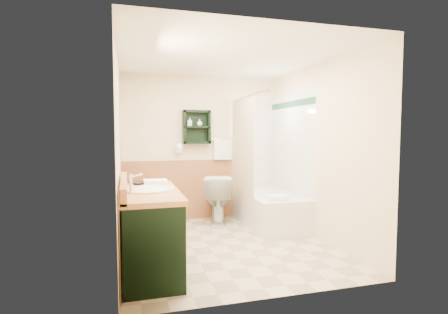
% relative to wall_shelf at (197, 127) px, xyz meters
% --- Properties ---
extents(floor, '(3.00, 3.00, 0.00)m').
position_rel_wall_shelf_xyz_m(floor, '(0.10, -1.41, -1.55)').
color(floor, beige).
rests_on(floor, ground).
extents(back_wall, '(2.60, 0.04, 2.40)m').
position_rel_wall_shelf_xyz_m(back_wall, '(0.10, 0.11, -0.35)').
color(back_wall, '#FBEFC4').
rests_on(back_wall, ground).
extents(left_wall, '(0.04, 3.00, 2.40)m').
position_rel_wall_shelf_xyz_m(left_wall, '(-1.22, -1.41, -0.35)').
color(left_wall, '#FBEFC4').
rests_on(left_wall, ground).
extents(right_wall, '(0.04, 3.00, 2.40)m').
position_rel_wall_shelf_xyz_m(right_wall, '(1.42, -1.41, -0.35)').
color(right_wall, '#FBEFC4').
rests_on(right_wall, ground).
extents(ceiling, '(2.60, 3.00, 0.04)m').
position_rel_wall_shelf_xyz_m(ceiling, '(0.10, -1.41, 0.87)').
color(ceiling, white).
rests_on(ceiling, back_wall).
extents(wainscot_left, '(2.98, 2.98, 1.00)m').
position_rel_wall_shelf_xyz_m(wainscot_left, '(-1.19, -1.41, -1.05)').
color(wainscot_left, '#A86A44').
rests_on(wainscot_left, left_wall).
extents(wainscot_back, '(2.58, 2.58, 1.00)m').
position_rel_wall_shelf_xyz_m(wainscot_back, '(0.10, 0.08, -1.05)').
color(wainscot_back, '#A86A44').
rests_on(wainscot_back, back_wall).
extents(mirror_frame, '(1.30, 1.30, 1.00)m').
position_rel_wall_shelf_xyz_m(mirror_frame, '(-1.17, -1.96, -0.05)').
color(mirror_frame, brown).
rests_on(mirror_frame, left_wall).
extents(mirror_glass, '(1.20, 1.20, 0.90)m').
position_rel_wall_shelf_xyz_m(mirror_glass, '(-1.17, -1.96, -0.05)').
color(mirror_glass, white).
rests_on(mirror_glass, left_wall).
extents(tile_right, '(1.50, 1.50, 2.10)m').
position_rel_wall_shelf_xyz_m(tile_right, '(1.38, -0.66, -0.50)').
color(tile_right, white).
rests_on(tile_right, right_wall).
extents(tile_back, '(0.95, 0.95, 2.10)m').
position_rel_wall_shelf_xyz_m(tile_back, '(1.13, 0.07, -0.50)').
color(tile_back, white).
rests_on(tile_back, back_wall).
extents(tile_accent, '(1.50, 1.50, 0.10)m').
position_rel_wall_shelf_xyz_m(tile_accent, '(1.37, -0.66, 0.35)').
color(tile_accent, '#15492D').
rests_on(tile_accent, right_wall).
extents(wall_shelf, '(0.45, 0.15, 0.55)m').
position_rel_wall_shelf_xyz_m(wall_shelf, '(0.00, 0.00, 0.00)').
color(wall_shelf, black).
rests_on(wall_shelf, back_wall).
extents(hair_dryer, '(0.10, 0.24, 0.18)m').
position_rel_wall_shelf_xyz_m(hair_dryer, '(-0.30, 0.02, -0.35)').
color(hair_dryer, white).
rests_on(hair_dryer, back_wall).
extents(towel_bar, '(0.40, 0.06, 0.40)m').
position_rel_wall_shelf_xyz_m(towel_bar, '(0.45, 0.04, -0.20)').
color(towel_bar, white).
rests_on(towel_bar, back_wall).
extents(curtain_rod, '(0.03, 1.60, 0.03)m').
position_rel_wall_shelf_xyz_m(curtain_rod, '(0.63, -0.66, 0.45)').
color(curtain_rod, silver).
rests_on(curtain_rod, back_wall).
extents(shower_curtain, '(1.05, 1.05, 1.70)m').
position_rel_wall_shelf_xyz_m(shower_curtain, '(0.63, -0.48, -0.40)').
color(shower_curtain, beige).
rests_on(shower_curtain, curtain_rod).
extents(vanity, '(0.59, 1.35, 0.86)m').
position_rel_wall_shelf_xyz_m(vanity, '(-0.89, -1.98, -1.12)').
color(vanity, black).
rests_on(vanity, ground).
extents(bathtub, '(0.76, 1.50, 0.51)m').
position_rel_wall_shelf_xyz_m(bathtub, '(1.03, -0.63, -1.30)').
color(bathtub, silver).
rests_on(bathtub, ground).
extents(toilet, '(0.61, 0.87, 0.77)m').
position_rel_wall_shelf_xyz_m(toilet, '(0.30, -0.22, -1.16)').
color(toilet, silver).
rests_on(toilet, ground).
extents(counter_towel, '(0.27, 0.21, 0.04)m').
position_rel_wall_shelf_xyz_m(counter_towel, '(-0.79, -1.48, -0.67)').
color(counter_towel, white).
rests_on(counter_towel, vanity).
extents(vanity_book, '(0.16, 0.10, 0.23)m').
position_rel_wall_shelf_xyz_m(vanity_book, '(-1.06, -1.52, -0.58)').
color(vanity_book, black).
rests_on(vanity_book, vanity).
extents(tub_towel, '(0.27, 0.22, 0.07)m').
position_rel_wall_shelf_xyz_m(tub_towel, '(0.91, -1.18, -1.01)').
color(tub_towel, white).
rests_on(tub_towel, bathtub).
extents(soap_bottle_a, '(0.11, 0.15, 0.06)m').
position_rel_wall_shelf_xyz_m(soap_bottle_a, '(-0.11, -0.01, 0.05)').
color(soap_bottle_a, silver).
rests_on(soap_bottle_a, wall_shelf).
extents(soap_bottle_b, '(0.12, 0.14, 0.09)m').
position_rel_wall_shelf_xyz_m(soap_bottle_b, '(0.05, -0.01, 0.06)').
color(soap_bottle_b, silver).
rests_on(soap_bottle_b, wall_shelf).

